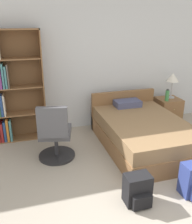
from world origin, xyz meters
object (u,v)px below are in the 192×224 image
object	(u,v)px
bed	(142,132)
table_lamp	(173,78)
backpack_black	(138,190)
nightstand	(168,111)
office_chair	(55,136)
water_bottle	(167,95)
bookshelf	(9,89)

from	to	relation	value
bed	table_lamp	size ratio (longest dim) A/B	3.75
bed	backpack_black	size ratio (longest dim) A/B	5.20
table_lamp	backpack_black	bearing A→B (deg)	-129.56
bed	backpack_black	xyz separation A→B (m)	(-0.71, -1.33, -0.08)
backpack_black	nightstand	bearing A→B (deg)	50.98
table_lamp	backpack_black	xyz separation A→B (m)	(-1.77, -2.15, -0.79)
bed	office_chair	world-z (taller)	office_chair
water_bottle	backpack_black	distance (m)	2.59
backpack_black	bookshelf	bearing A→B (deg)	122.89
water_bottle	backpack_black	xyz separation A→B (m)	(-1.58, -1.99, -0.48)
bed	office_chair	size ratio (longest dim) A/B	2.05
office_chair	table_lamp	size ratio (longest dim) A/B	1.83
nightstand	table_lamp	size ratio (longest dim) A/B	1.04
nightstand	table_lamp	bearing A→B (deg)	32.66
office_chair	bookshelf	bearing A→B (deg)	123.92
table_lamp	backpack_black	world-z (taller)	table_lamp
bed	backpack_black	bearing A→B (deg)	-118.20
bookshelf	backpack_black	bearing A→B (deg)	-57.11
bookshelf	office_chair	bearing A→B (deg)	-56.08
bookshelf	nightstand	bearing A→B (deg)	-2.44
nightstand	water_bottle	size ratio (longest dim) A/B	2.24
bed	water_bottle	distance (m)	1.16
bed	nightstand	xyz separation A→B (m)	(0.99, 0.77, 0.01)
backpack_black	water_bottle	bearing A→B (deg)	51.55
backpack_black	table_lamp	bearing A→B (deg)	50.44
bookshelf	bed	distance (m)	2.45
nightstand	bed	bearing A→B (deg)	-142.11
water_bottle	backpack_black	bearing A→B (deg)	-128.45
office_chair	table_lamp	world-z (taller)	table_lamp
bookshelf	backpack_black	distance (m)	2.78
nightstand	bookshelf	bearing A→B (deg)	177.56
bookshelf	backpack_black	xyz separation A→B (m)	(1.45, -2.24, -0.79)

